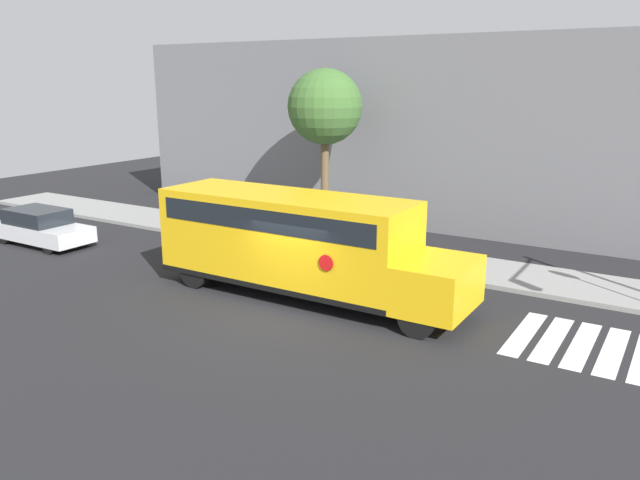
{
  "coord_description": "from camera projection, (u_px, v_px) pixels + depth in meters",
  "views": [
    {
      "loc": [
        9.43,
        -13.51,
        6.37
      ],
      "look_at": [
        -0.07,
        1.9,
        1.68
      ],
      "focal_mm": 35.0,
      "sensor_mm": 36.0,
      "label": 1
    }
  ],
  "objects": [
    {
      "name": "school_bus",
      "position": [
        297.0,
        239.0,
        18.52
      ],
      "size": [
        9.69,
        2.57,
        3.06
      ],
      "color": "yellow",
      "rests_on": "ground"
    },
    {
      "name": "building_backdrop",
      "position": [
        454.0,
        134.0,
        27.22
      ],
      "size": [
        32.0,
        4.0,
        8.1
      ],
      "color": "slate",
      "rests_on": "ground"
    },
    {
      "name": "parked_car",
      "position": [
        41.0,
        227.0,
        24.61
      ],
      "size": [
        4.31,
        1.73,
        1.41
      ],
      "color": "silver",
      "rests_on": "ground"
    },
    {
      "name": "ground_plane",
      "position": [
        287.0,
        313.0,
        17.52
      ],
      "size": [
        60.0,
        60.0,
        0.0
      ],
      "primitive_type": "plane",
      "color": "black"
    },
    {
      "name": "crosswalk_stripes",
      "position": [
        613.0,
        351.0,
        15.02
      ],
      "size": [
        4.7,
        3.2,
        0.01
      ],
      "color": "white",
      "rests_on": "ground"
    },
    {
      "name": "tree_near_sidewalk",
      "position": [
        325.0,
        108.0,
        25.26
      ],
      "size": [
        3.06,
        3.06,
        6.81
      ],
      "color": "brown",
      "rests_on": "ground"
    },
    {
      "name": "sidewalk_strip",
      "position": [
        387.0,
        256.0,
        22.86
      ],
      "size": [
        44.0,
        3.0,
        0.15
      ],
      "color": "gray",
      "rests_on": "ground"
    }
  ]
}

